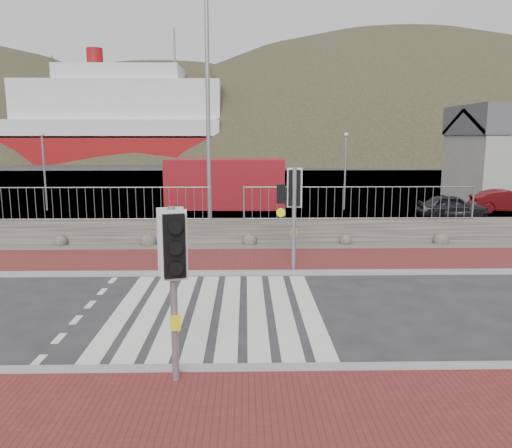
{
  "coord_description": "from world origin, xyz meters",
  "views": [
    {
      "loc": [
        0.67,
        -10.8,
        3.9
      ],
      "look_at": [
        0.95,
        3.0,
        1.48
      ],
      "focal_mm": 35.0,
      "sensor_mm": 36.0,
      "label": 1
    }
  ],
  "objects_px": {
    "car_a": "(452,206)",
    "traffic_signal_far": "(293,196)",
    "traffic_signal_near": "(173,259)",
    "ferry": "(81,127)",
    "car_b": "(508,201)",
    "streetlight": "(212,102)",
    "shipping_container": "(226,183)"
  },
  "relations": [
    {
      "from": "car_a",
      "to": "traffic_signal_far",
      "type": "bearing_deg",
      "value": 143.23
    },
    {
      "from": "traffic_signal_near",
      "to": "car_b",
      "type": "relative_size",
      "value": 0.79
    },
    {
      "from": "shipping_container",
      "to": "car_a",
      "type": "relative_size",
      "value": 1.97
    },
    {
      "from": "traffic_signal_near",
      "to": "car_b",
      "type": "height_order",
      "value": "traffic_signal_near"
    },
    {
      "from": "streetlight",
      "to": "car_a",
      "type": "xyz_separation_m",
      "value": [
        11.29,
        4.96,
        -4.59
      ]
    },
    {
      "from": "traffic_signal_near",
      "to": "streetlight",
      "type": "distance_m",
      "value": 11.88
    },
    {
      "from": "car_a",
      "to": "car_b",
      "type": "height_order",
      "value": "car_b"
    },
    {
      "from": "traffic_signal_far",
      "to": "traffic_signal_near",
      "type": "bearing_deg",
      "value": 77.05
    },
    {
      "from": "ferry",
      "to": "traffic_signal_far",
      "type": "distance_m",
      "value": 69.93
    },
    {
      "from": "traffic_signal_near",
      "to": "car_a",
      "type": "xyz_separation_m",
      "value": [
        11.18,
        16.44,
        -1.5
      ]
    },
    {
      "from": "car_b",
      "to": "car_a",
      "type": "bearing_deg",
      "value": 123.63
    },
    {
      "from": "shipping_container",
      "to": "streetlight",
      "type": "bearing_deg",
      "value": -88.76
    },
    {
      "from": "car_a",
      "to": "car_b",
      "type": "distance_m",
      "value": 3.85
    },
    {
      "from": "ferry",
      "to": "traffic_signal_near",
      "type": "height_order",
      "value": "ferry"
    },
    {
      "from": "traffic_signal_near",
      "to": "ferry",
      "type": "bearing_deg",
      "value": 91.97
    },
    {
      "from": "traffic_signal_near",
      "to": "traffic_signal_far",
      "type": "height_order",
      "value": "traffic_signal_far"
    },
    {
      "from": "traffic_signal_far",
      "to": "car_a",
      "type": "bearing_deg",
      "value": -124.57
    },
    {
      "from": "car_a",
      "to": "shipping_container",
      "type": "bearing_deg",
      "value": 76.39
    },
    {
      "from": "traffic_signal_near",
      "to": "shipping_container",
      "type": "bearing_deg",
      "value": 73.19
    },
    {
      "from": "streetlight",
      "to": "car_a",
      "type": "height_order",
      "value": "streetlight"
    },
    {
      "from": "traffic_signal_near",
      "to": "traffic_signal_far",
      "type": "relative_size",
      "value": 0.94
    },
    {
      "from": "car_b",
      "to": "traffic_signal_near",
      "type": "bearing_deg",
      "value": 150.94
    },
    {
      "from": "traffic_signal_far",
      "to": "car_b",
      "type": "height_order",
      "value": "traffic_signal_far"
    },
    {
      "from": "traffic_signal_far",
      "to": "car_a",
      "type": "height_order",
      "value": "traffic_signal_far"
    },
    {
      "from": "traffic_signal_near",
      "to": "car_a",
      "type": "distance_m",
      "value": 19.94
    },
    {
      "from": "traffic_signal_far",
      "to": "car_a",
      "type": "xyz_separation_m",
      "value": [
        8.72,
        9.74,
        -1.66
      ]
    },
    {
      "from": "ferry",
      "to": "traffic_signal_near",
      "type": "distance_m",
      "value": 75.34
    },
    {
      "from": "ferry",
      "to": "traffic_signal_far",
      "type": "bearing_deg",
      "value": -67.56
    },
    {
      "from": "streetlight",
      "to": "car_a",
      "type": "bearing_deg",
      "value": 22.52
    },
    {
      "from": "ferry",
      "to": "shipping_container",
      "type": "relative_size",
      "value": 7.76
    },
    {
      "from": "traffic_signal_far",
      "to": "car_b",
      "type": "xyz_separation_m",
      "value": [
        12.25,
        11.27,
        -1.63
      ]
    },
    {
      "from": "traffic_signal_near",
      "to": "traffic_signal_far",
      "type": "distance_m",
      "value": 7.14
    }
  ]
}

